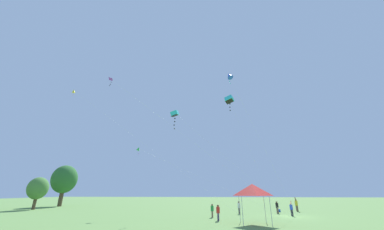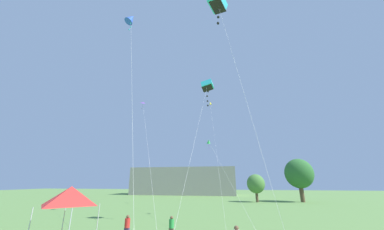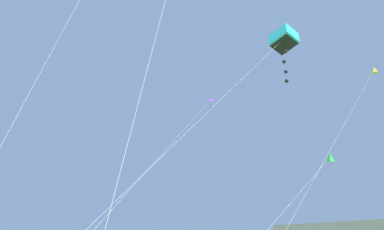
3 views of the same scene
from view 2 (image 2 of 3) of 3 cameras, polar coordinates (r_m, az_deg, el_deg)
name	(u,v)px [view 2 (image 2 of 3)]	position (r m, az deg, el deg)	size (l,w,h in m)	color
distant_building	(184,181)	(71.39, -2.26, -17.18)	(32.67, 9.32, 8.24)	gray
tree_far_centre	(299,174)	(50.89, 26.64, -13.79)	(5.64, 5.08, 8.51)	brown
tree_far_right	(256,184)	(47.58, 16.66, -17.18)	(3.57, 3.21, 5.38)	brown
festival_tent	(70,196)	(15.95, -29.68, -18.21)	(2.79, 2.79, 3.62)	#B7B7BC
person_red_shirt	(127,226)	(17.90, -16.92, -26.46)	(0.37, 0.37, 1.57)	#473860
person_green_shirt	(171,226)	(17.42, -5.52, -27.48)	(0.35, 0.35, 1.49)	brown
kite_purple_delta_0	(143,105)	(31.12, -12.92, 2.74)	(11.01, 20.86, 15.09)	silver
kite_cyan_box_1	(217,3)	(18.67, 6.81, 27.43)	(3.20, 6.64, 17.66)	silver
kite_green_diamond_2	(209,142)	(27.41, 4.52, -7.17)	(5.15, 20.10, 9.12)	silver
kite_yellow_diamond_3	(210,104)	(40.87, 4.92, 3.06)	(3.70, 25.65, 18.55)	silver
kite_blue_diamond_4	(131,19)	(20.65, -15.98, 23.40)	(6.04, 8.20, 17.78)	silver
kite_cyan_box_5	(207,86)	(24.27, 4.13, 7.74)	(1.45, 16.20, 14.84)	silver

